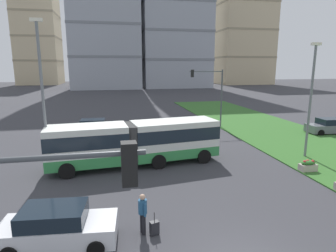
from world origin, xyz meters
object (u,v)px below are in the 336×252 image
object	(u,v)px
apartment_tower_eastcentre	(243,33)
flower_planter_2	(308,166)
car_black_sedan	(94,127)
streetlight_median	(311,96)
pedestrian_crossing	(143,211)
streetlight_left	(42,91)
articulated_bus	(136,142)
apartment_tower_centre	(176,5)
car_grey_wagon	(329,126)
traffic_light_near_left	(8,242)
apartment_tower_west	(37,27)
traffic_light_far_right	(212,89)
car_white_van	(58,227)
rolling_suitcase	(154,228)

from	to	relation	value
apartment_tower_eastcentre	flower_planter_2	bearing A→B (deg)	-112.95
car_black_sedan	streetlight_median	xyz separation A→B (m)	(16.15, -10.74, 3.92)
pedestrian_crossing	streetlight_left	bearing A→B (deg)	121.83
articulated_bus	apartment_tower_centre	xyz separation A→B (m)	(19.91, 74.01, 23.91)
pedestrian_crossing	flower_planter_2	size ratio (longest dim) A/B	1.58
car_grey_wagon	apartment_tower_eastcentre	distance (m)	89.66
car_grey_wagon	pedestrian_crossing	bearing A→B (deg)	-145.89
apartment_tower_eastcentre	pedestrian_crossing	bearing A→B (deg)	-117.50
traffic_light_near_left	apartment_tower_west	distance (m)	119.23
traffic_light_far_right	apartment_tower_eastcentre	bearing A→B (deg)	62.44
pedestrian_crossing	apartment_tower_centre	size ratio (longest dim) A/B	0.03
car_white_van	apartment_tower_eastcentre	bearing A→B (deg)	61.02
traffic_light_near_left	traffic_light_far_right	distance (m)	28.11
streetlight_left	streetlight_median	distance (m)	18.63
streetlight_left	apartment_tower_eastcentre	world-z (taller)	apartment_tower_eastcentre
car_grey_wagon	streetlight_median	size ratio (longest dim) A/B	0.53
car_black_sedan	pedestrian_crossing	bearing A→B (deg)	-81.36
car_black_sedan	rolling_suitcase	world-z (taller)	car_black_sedan
rolling_suitcase	streetlight_median	bearing A→B (deg)	31.54
car_grey_wagon	traffic_light_near_left	size ratio (longest dim) A/B	0.81
car_white_van	flower_planter_2	xyz separation A→B (m)	(14.75, 5.04, -0.33)
traffic_light_far_right	streetlight_left	world-z (taller)	streetlight_left
car_white_van	streetlight_left	size ratio (longest dim) A/B	0.47
car_black_sedan	pedestrian_crossing	xyz separation A→B (m)	(2.80, -18.45, 0.25)
rolling_suitcase	apartment_tower_centre	world-z (taller)	apartment_tower_centre
articulated_bus	traffic_light_near_left	size ratio (longest dim) A/B	2.18
pedestrian_crossing	car_black_sedan	bearing A→B (deg)	98.64
traffic_light_far_right	apartment_tower_centre	distance (m)	67.62
rolling_suitcase	apartment_tower_eastcentre	xyz separation A→B (m)	(49.89, 96.91, 19.24)
pedestrian_crossing	traffic_light_far_right	bearing A→B (deg)	62.77
flower_planter_2	apartment_tower_centre	size ratio (longest dim) A/B	0.02
traffic_light_near_left	apartment_tower_west	bearing A→B (deg)	101.64
car_grey_wagon	apartment_tower_west	world-z (taller)	apartment_tower_west
rolling_suitcase	flower_planter_2	xyz separation A→B (m)	(11.00, 5.09, 0.11)
articulated_bus	traffic_light_far_right	bearing A→B (deg)	48.71
car_white_van	flower_planter_2	size ratio (longest dim) A/B	4.13
car_grey_wagon	pedestrian_crossing	world-z (taller)	pedestrian_crossing
pedestrian_crossing	streetlight_left	world-z (taller)	streetlight_left
apartment_tower_west	traffic_light_far_right	bearing A→B (deg)	-67.97
car_black_sedan	apartment_tower_eastcentre	size ratio (longest dim) A/B	0.11
apartment_tower_west	apartment_tower_centre	world-z (taller)	apartment_tower_centre
car_black_sedan	flower_planter_2	distance (m)	19.67
car_white_van	traffic_light_near_left	xyz separation A→B (m)	(0.33, -5.66, 3.07)
pedestrian_crossing	streetlight_left	xyz separation A→B (m)	(-5.26, 8.48, 4.27)
traffic_light_near_left	streetlight_left	xyz separation A→B (m)	(-2.29, 14.29, 1.45)
car_white_van	pedestrian_crossing	bearing A→B (deg)	2.55
car_black_sedan	rolling_suitcase	xyz separation A→B (m)	(3.25, -18.65, -0.44)
car_white_van	traffic_light_far_right	bearing A→B (deg)	55.73
car_grey_wagon	flower_planter_2	xyz separation A→B (m)	(-9.44, -9.25, -0.33)
articulated_bus	streetlight_left	size ratio (longest dim) A/B	1.25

